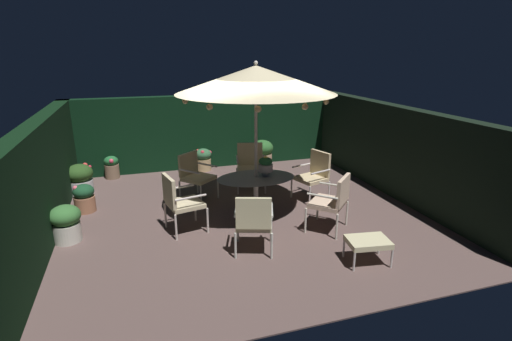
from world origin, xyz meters
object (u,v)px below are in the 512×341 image
centerpiece_planter (266,165)px  patio_chair_southeast (179,199)px  patio_chair_northeast (250,164)px  potted_plant_back_right (262,153)px  patio_chair_north (314,173)px  patio_chair_south (254,220)px  patio_dining_table (256,185)px  potted_plant_back_center (66,222)px  potted_plant_right_near (203,159)px  patio_chair_east (195,173)px  patio_chair_southwest (333,199)px  potted_plant_left_far (84,198)px  potted_plant_right_far (112,167)px  potted_plant_front_corner (80,178)px  patio_umbrella (256,80)px  ottoman_footrest (368,242)px

centerpiece_planter → patio_chair_southeast: 1.71m
patio_chair_northeast → potted_plant_back_right: 1.58m
patio_chair_north → patio_chair_south: 2.64m
patio_dining_table → potted_plant_back_center: patio_dining_table is taller
potted_plant_right_near → patio_chair_east: bearing=-104.8°
patio_chair_northeast → potted_plant_right_near: size_ratio=1.76×
patio_dining_table → patio_chair_southwest: bearing=-45.2°
patio_chair_northeast → patio_chair_south: 2.96m
centerpiece_planter → potted_plant_back_right: 3.01m
patio_chair_south → potted_plant_back_center: bearing=155.2°
potted_plant_left_far → potted_plant_back_right: size_ratio=0.74×
centerpiece_planter → patio_chair_southwest: 1.41m
potted_plant_right_far → potted_plant_left_far: 2.05m
potted_plant_front_corner → potted_plant_back_center: potted_plant_front_corner is taller
patio_umbrella → potted_plant_right_far: bearing=130.5°
patio_chair_north → patio_umbrella: bearing=-162.3°
patio_chair_north → potted_plant_front_corner: size_ratio=1.52×
patio_chair_north → ottoman_footrest: (-0.39, -2.61, -0.23)m
patio_chair_northeast → potted_plant_front_corner: 3.68m
potted_plant_right_near → potted_plant_front_corner: (-2.83, -0.88, 0.04)m
potted_plant_right_far → potted_plant_front_corner: potted_plant_front_corner is taller
patio_chair_southeast → patio_chair_south: patio_chair_southeast is taller
patio_umbrella → centerpiece_planter: bearing=4.0°
potted_plant_back_right → patio_chair_southwest: bearing=-90.4°
potted_plant_back_center → patio_chair_northeast: bearing=23.8°
patio_chair_east → patio_chair_northeast: bearing=14.3°
patio_umbrella → patio_chair_southwest: bearing=-45.2°
patio_chair_northeast → potted_plant_back_right: size_ratio=1.34×
patio_umbrella → potted_plant_back_center: 3.89m
patio_chair_north → patio_chair_east: bearing=164.3°
centerpiece_planter → potted_plant_back_right: bearing=72.8°
ottoman_footrest → potted_plant_right_far: size_ratio=1.19×
patio_chair_east → patio_umbrella: bearing=-49.4°
patio_umbrella → potted_plant_right_far: (-2.66, 3.11, -2.20)m
potted_plant_right_far → patio_chair_northeast: bearing=-29.1°
patio_chair_southwest → potted_plant_front_corner: patio_chair_southwest is taller
patio_chair_north → patio_chair_south: patio_chair_north is taller
patio_chair_southwest → potted_plant_right_near: patio_chair_southwest is taller
ottoman_footrest → potted_plant_back_center: size_ratio=1.05×
patio_chair_east → potted_plant_left_far: size_ratio=1.78×
potted_plant_back_right → patio_chair_northeast: bearing=-117.9°
patio_chair_southeast → potted_plant_back_center: (-1.79, 0.20, -0.25)m
patio_chair_northeast → potted_plant_front_corner: (-3.60, 0.76, -0.22)m
potted_plant_back_right → potted_plant_back_center: bearing=-145.5°
patio_umbrella → potted_plant_left_far: bearing=160.2°
potted_plant_left_far → potted_plant_front_corner: (-0.19, 1.10, 0.06)m
ottoman_footrest → potted_plant_left_far: size_ratio=1.19×
patio_chair_east → ottoman_footrest: 3.83m
ottoman_footrest → potted_plant_right_near: 5.45m
patio_chair_southwest → ottoman_footrest: patio_chair_southwest is taller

